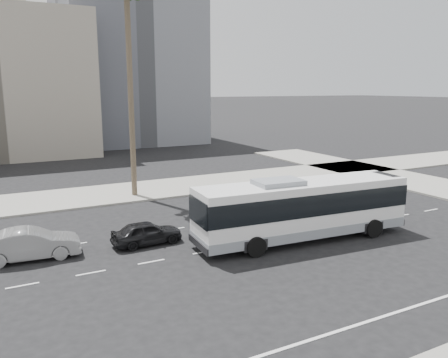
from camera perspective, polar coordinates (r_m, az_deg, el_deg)
ground at (r=25.89m, az=3.63°, el=-8.10°), size 700.00×700.00×0.00m
sidewalk_north at (r=39.41m, az=-8.17°, el=-1.21°), size 120.00×7.00×0.15m
midrise_gray_center at (r=75.80m, az=-12.22°, el=14.55°), size 20.00×20.00×26.00m
highrise_right at (r=258.68m, az=-15.41°, el=16.98°), size 26.00×26.00×70.00m
highrise_far at (r=293.49m, az=-11.75°, el=15.47°), size 22.00×22.00×60.00m
city_bus at (r=26.32m, az=9.90°, el=-3.52°), size 12.95×3.78×3.67m
car_a at (r=25.85m, az=-9.73°, el=-6.71°), size 1.69×3.97×1.34m
car_b at (r=25.34m, az=-23.25°, el=-7.57°), size 2.15×5.01×1.61m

